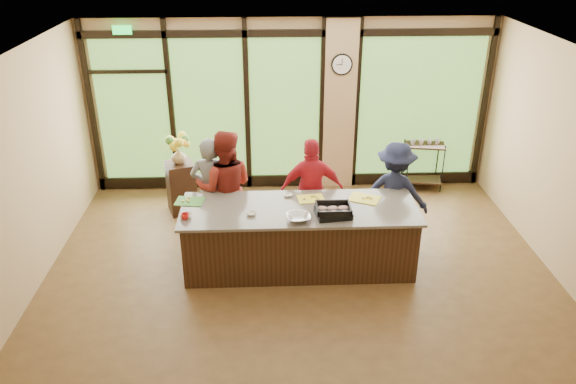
{
  "coord_description": "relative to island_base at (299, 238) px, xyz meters",
  "views": [
    {
      "loc": [
        -0.44,
        -6.39,
        4.42
      ],
      "look_at": [
        -0.15,
        0.4,
        1.11
      ],
      "focal_mm": 35.0,
      "sensor_mm": 36.0,
      "label": 1
    }
  ],
  "objects": [
    {
      "name": "floor",
      "position": [
        0.0,
        -0.3,
        -0.44
      ],
      "size": [
        7.0,
        7.0,
        0.0
      ],
      "primitive_type": "plane",
      "color": "#4F371C",
      "rests_on": "ground"
    },
    {
      "name": "ceiling",
      "position": [
        0.0,
        -0.3,
        2.56
      ],
      "size": [
        7.0,
        7.0,
        0.0
      ],
      "primitive_type": "plane",
      "rotation": [
        3.14,
        0.0,
        0.0
      ],
      "color": "white",
      "rests_on": "back_wall"
    },
    {
      "name": "back_wall",
      "position": [
        0.0,
        2.7,
        1.06
      ],
      "size": [
        7.0,
        0.0,
        7.0
      ],
      "primitive_type": "plane",
      "rotation": [
        1.57,
        0.0,
        0.0
      ],
      "color": "tan",
      "rests_on": "floor"
    },
    {
      "name": "left_wall",
      "position": [
        -3.5,
        -0.3,
        1.06
      ],
      "size": [
        0.0,
        6.0,
        6.0
      ],
      "primitive_type": "plane",
      "rotation": [
        1.57,
        0.0,
        1.57
      ],
      "color": "tan",
      "rests_on": "floor"
    },
    {
      "name": "right_wall",
      "position": [
        3.5,
        -0.3,
        1.06
      ],
      "size": [
        0.0,
        6.0,
        6.0
      ],
      "primitive_type": "plane",
      "rotation": [
        1.57,
        0.0,
        -1.57
      ],
      "color": "tan",
      "rests_on": "floor"
    },
    {
      "name": "window_wall",
      "position": [
        0.16,
        2.65,
        0.95
      ],
      "size": [
        6.9,
        0.12,
        3.0
      ],
      "color": "tan",
      "rests_on": "floor"
    },
    {
      "name": "island_base",
      "position": [
        0.0,
        0.0,
        0.0
      ],
      "size": [
        3.1,
        1.0,
        0.88
      ],
      "primitive_type": "cube",
      "color": "#311B10",
      "rests_on": "floor"
    },
    {
      "name": "countertop",
      "position": [
        0.0,
        0.0,
        0.46
      ],
      "size": [
        3.2,
        1.1,
        0.04
      ],
      "primitive_type": "cube",
      "color": "slate",
      "rests_on": "island_base"
    },
    {
      "name": "wall_clock",
      "position": [
        0.85,
        2.57,
        1.81
      ],
      "size": [
        0.36,
        0.04,
        0.36
      ],
      "color": "black",
      "rests_on": "window_wall"
    },
    {
      "name": "cook_left",
      "position": [
        -1.25,
        0.78,
        0.38
      ],
      "size": [
        0.65,
        0.47,
        1.65
      ],
      "primitive_type": "imported",
      "rotation": [
        0.0,
        0.0,
        3.01
      ],
      "color": "slate",
      "rests_on": "floor"
    },
    {
      "name": "cook_midleft",
      "position": [
        -1.04,
        0.74,
        0.44
      ],
      "size": [
        0.87,
        0.69,
        1.77
      ],
      "primitive_type": "imported",
      "rotation": [
        0.0,
        0.0,
        3.12
      ],
      "color": "maroon",
      "rests_on": "floor"
    },
    {
      "name": "cook_midright",
      "position": [
        0.23,
        0.75,
        0.37
      ],
      "size": [
        0.95,
        0.41,
        1.62
      ],
      "primitive_type": "imported",
      "rotation": [
        0.0,
        0.0,
        3.16
      ],
      "color": "red",
      "rests_on": "floor"
    },
    {
      "name": "cook_right",
      "position": [
        1.45,
        0.7,
        0.34
      ],
      "size": [
        1.14,
        0.88,
        1.56
      ],
      "primitive_type": "imported",
      "rotation": [
        0.0,
        0.0,
        2.8
      ],
      "color": "#181C35",
      "rests_on": "floor"
    },
    {
      "name": "roasting_pan",
      "position": [
        0.43,
        -0.24,
        0.52
      ],
      "size": [
        0.5,
        0.41,
        0.08
      ],
      "primitive_type": "cube",
      "rotation": [
        0.0,
        0.0,
        0.15
      ],
      "color": "black",
      "rests_on": "countertop"
    },
    {
      "name": "mixing_bowl",
      "position": [
        -0.03,
        -0.35,
        0.52
      ],
      "size": [
        0.35,
        0.35,
        0.08
      ],
      "primitive_type": "imported",
      "rotation": [
        0.0,
        0.0,
        0.14
      ],
      "color": "silver",
      "rests_on": "countertop"
    },
    {
      "name": "cutting_board_left",
      "position": [
        -1.5,
        0.25,
        0.49
      ],
      "size": [
        0.41,
        0.33,
        0.01
      ],
      "primitive_type": "cube",
      "rotation": [
        0.0,
        0.0,
        -0.13
      ],
      "color": "#419134",
      "rests_on": "countertop"
    },
    {
      "name": "cutting_board_center",
      "position": [
        0.17,
        0.26,
        0.49
      ],
      "size": [
        0.39,
        0.31,
        0.01
      ],
      "primitive_type": "cube",
      "rotation": [
        0.0,
        0.0,
        0.12
      ],
      "color": "yellow",
      "rests_on": "countertop"
    },
    {
      "name": "cutting_board_right",
      "position": [
        0.92,
        0.23,
        0.49
      ],
      "size": [
        0.5,
        0.45,
        0.01
      ],
      "primitive_type": "cube",
      "rotation": [
        0.0,
        0.0,
        -0.43
      ],
      "color": "yellow",
      "rests_on": "countertop"
    },
    {
      "name": "prep_bowl_near",
      "position": [
        -1.5,
        -0.21,
        0.5
      ],
      "size": [
        0.21,
        0.21,
        0.05
      ],
      "primitive_type": "imported",
      "rotation": [
        0.0,
        0.0,
        -0.4
      ],
      "color": "white",
      "rests_on": "countertop"
    },
    {
      "name": "prep_bowl_mid",
      "position": [
        -0.64,
        -0.18,
        0.5
      ],
      "size": [
        0.13,
        0.13,
        0.04
      ],
      "primitive_type": "imported",
      "rotation": [
        0.0,
        0.0,
        0.05
      ],
      "color": "white",
      "rests_on": "countertop"
    },
    {
      "name": "prep_bowl_far",
      "position": [
        -0.14,
        0.36,
        0.49
      ],
      "size": [
        0.14,
        0.14,
        0.03
      ],
      "primitive_type": "imported",
      "rotation": [
        0.0,
        0.0,
        0.2
      ],
      "color": "white",
      "rests_on": "countertop"
    },
    {
      "name": "red_ramekin",
      "position": [
        -1.5,
        -0.26,
        0.52
      ],
      "size": [
        0.11,
        0.11,
        0.08
      ],
      "primitive_type": "imported",
      "rotation": [
        0.0,
        0.0,
        -0.09
      ],
      "color": "red",
      "rests_on": "countertop"
    },
    {
      "name": "flower_stand",
      "position": [
        -1.84,
        1.74,
        -0.01
      ],
      "size": [
        0.55,
        0.55,
        0.87
      ],
      "primitive_type": "cube",
      "rotation": [
        0.0,
        0.0,
        0.34
      ],
      "color": "#311B10",
      "rests_on": "floor"
    },
    {
      "name": "flower_vase",
      "position": [
        -1.84,
        1.74,
        0.55
      ],
      "size": [
        0.32,
        0.32,
        0.25
      ],
      "primitive_type": "imported",
      "rotation": [
        0.0,
        0.0,
        0.38
      ],
      "color": "olive",
      "rests_on": "flower_stand"
    },
    {
      "name": "bar_cart",
      "position": [
        2.37,
        2.45,
        0.13
      ],
      "size": [
        0.75,
        0.51,
        0.94
      ],
      "rotation": [
        0.0,
        0.0,
        -0.17
      ],
      "color": "#311B10",
      "rests_on": "floor"
    }
  ]
}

